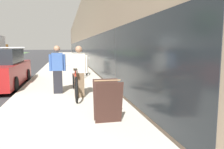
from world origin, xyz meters
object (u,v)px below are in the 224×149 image
person_rider (79,72)px  cruiser_bike_nearest (86,67)px  bike_rack_hoop (83,68)px  sandwich_board_sign (107,101)px  tandem_bicycle (75,83)px  person_bystander (58,70)px  parked_sedan_curbside (1,70)px

person_rider → cruiser_bike_nearest: 5.73m
bike_rack_hoop → cruiser_bike_nearest: cruiser_bike_nearest is taller
cruiser_bike_nearest → sandwich_board_sign: bearing=-92.0°
bike_rack_hoop → sandwich_board_sign: sandwich_board_sign is taller
bike_rack_hoop → sandwich_board_sign: 6.73m
tandem_bicycle → cruiser_bike_nearest: 5.37m
person_bystander → sandwich_board_sign: size_ratio=1.81×
tandem_bicycle → person_bystander: bearing=147.2°
person_rider → person_bystander: size_ratio=0.99×
person_rider → sandwich_board_sign: bearing=-79.5°
sandwich_board_sign → person_bystander: bearing=109.8°
tandem_bicycle → parked_sedan_curbside: bearing=138.1°
person_rider → parked_sedan_curbside: (-3.06, 3.00, -0.18)m
sandwich_board_sign → parked_sedan_curbside: size_ratio=0.20×
person_rider → person_bystander: bearing=133.1°
person_rider → cruiser_bike_nearest: bearing=82.7°
tandem_bicycle → person_bystander: size_ratio=1.77×
bike_rack_hoop → cruiser_bike_nearest: size_ratio=0.50×
person_rider → sandwich_board_sign: size_ratio=1.79×
sandwich_board_sign → person_rider: bearing=100.5°
bike_rack_hoop → parked_sedan_curbside: bearing=-159.3°
bike_rack_hoop → person_bystander: bearing=-107.5°
tandem_bicycle → person_rider: (0.13, -0.37, 0.41)m
parked_sedan_curbside → person_bystander: bearing=-43.7°
sandwich_board_sign → tandem_bicycle: bearing=101.6°
person_rider → cruiser_bike_nearest: person_rider is taller
person_bystander → parked_sedan_curbside: (-2.38, 2.27, -0.19)m
person_bystander → cruiser_bike_nearest: size_ratio=0.96×
person_bystander → person_rider: bearing=-46.9°
bike_rack_hoop → tandem_bicycle: bearing=-98.4°
cruiser_bike_nearest → bike_rack_hoop: bearing=-101.5°
tandem_bicycle → person_bystander: (-0.56, 0.36, 0.42)m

